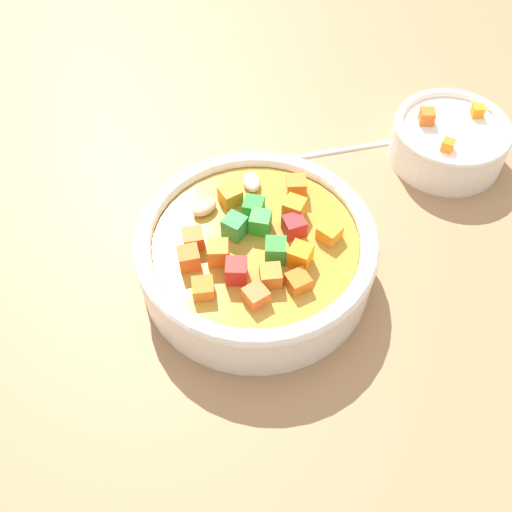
{
  "coord_description": "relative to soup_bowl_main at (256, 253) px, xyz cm",
  "views": [
    {
      "loc": [
        9.04,
        32.45,
        46.93
      ],
      "look_at": [
        0.0,
        0.0,
        2.7
      ],
      "focal_mm": 43.68,
      "sensor_mm": 36.0,
      "label": 1
    }
  ],
  "objects": [
    {
      "name": "side_bowl_small",
      "position": [
        -23.65,
        -9.47,
        -0.72
      ],
      "size": [
        12.07,
        12.07,
        5.45
      ],
      "color": "white",
      "rests_on": "ground_plane"
    },
    {
      "name": "ground_plane",
      "position": [
        -0.0,
        -0.01,
        -4.17
      ],
      "size": [
        140.0,
        140.0,
        2.0
      ],
      "primitive_type": "cube",
      "color": "#9E754F"
    },
    {
      "name": "soup_bowl_main",
      "position": [
        0.0,
        0.0,
        0.0
      ],
      "size": [
        21.34,
        21.34,
        6.89
      ],
      "color": "white",
      "rests_on": "ground_plane"
    },
    {
      "name": "spoon",
      "position": [
        -5.94,
        -13.66,
        -2.74
      ],
      "size": [
        20.36,
        2.69,
        0.96
      ],
      "rotation": [
        0.0,
        0.0,
        6.24
      ],
      "color": "silver",
      "rests_on": "ground_plane"
    }
  ]
}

